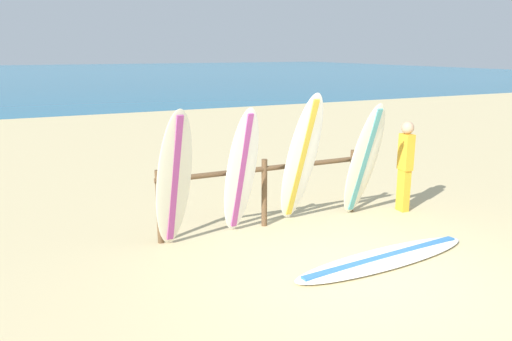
{
  "coord_description": "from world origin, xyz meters",
  "views": [
    {
      "loc": [
        -3.69,
        -4.46,
        2.72
      ],
      "look_at": [
        -0.3,
        2.6,
        0.83
      ],
      "focal_mm": 35.33,
      "sensor_mm": 36.0,
      "label": 1
    }
  ],
  "objects_px": {
    "surfboard_rack": "(264,182)",
    "beachgoer_standing": "(405,162)",
    "surfboard_leaning_center": "(364,161)",
    "surfboard_leaning_center_left": "(301,160)",
    "surfboard_lying_on_sand": "(384,258)",
    "surfboard_leaning_left": "(241,172)",
    "surfboard_leaning_far_left": "(174,180)"
  },
  "relations": [
    {
      "from": "surfboard_rack",
      "to": "beachgoer_standing",
      "type": "bearing_deg",
      "value": -7.99
    },
    {
      "from": "surfboard_rack",
      "to": "surfboard_leaning_center",
      "type": "bearing_deg",
      "value": -14.86
    },
    {
      "from": "surfboard_rack",
      "to": "surfboard_leaning_far_left",
      "type": "height_order",
      "value": "surfboard_leaning_far_left"
    },
    {
      "from": "surfboard_rack",
      "to": "surfboard_leaning_far_left",
      "type": "relative_size",
      "value": 1.72
    },
    {
      "from": "surfboard_leaning_center_left",
      "to": "surfboard_leaning_left",
      "type": "bearing_deg",
      "value": 178.71
    },
    {
      "from": "surfboard_leaning_center_left",
      "to": "surfboard_lying_on_sand",
      "type": "bearing_deg",
      "value": -78.18
    },
    {
      "from": "surfboard_leaning_left",
      "to": "surfboard_lying_on_sand",
      "type": "bearing_deg",
      "value": -51.0
    },
    {
      "from": "surfboard_leaning_center",
      "to": "surfboard_leaning_far_left",
      "type": "bearing_deg",
      "value": 178.45
    },
    {
      "from": "surfboard_rack",
      "to": "surfboard_leaning_center",
      "type": "relative_size",
      "value": 1.76
    },
    {
      "from": "surfboard_leaning_left",
      "to": "surfboard_leaning_center",
      "type": "height_order",
      "value": "surfboard_leaning_left"
    },
    {
      "from": "surfboard_rack",
      "to": "surfboard_leaning_center",
      "type": "height_order",
      "value": "surfboard_leaning_center"
    },
    {
      "from": "surfboard_leaning_center_left",
      "to": "beachgoer_standing",
      "type": "relative_size",
      "value": 1.38
    },
    {
      "from": "surfboard_rack",
      "to": "surfboard_leaning_center_left",
      "type": "xyz_separation_m",
      "value": [
        0.48,
        -0.29,
        0.36
      ]
    },
    {
      "from": "surfboard_leaning_center",
      "to": "beachgoer_standing",
      "type": "relative_size",
      "value": 1.26
    },
    {
      "from": "surfboard_leaning_left",
      "to": "beachgoer_standing",
      "type": "distance_m",
      "value": 3.02
    },
    {
      "from": "surfboard_leaning_far_left",
      "to": "surfboard_leaning_center_left",
      "type": "distance_m",
      "value": 2.02
    },
    {
      "from": "surfboard_leaning_left",
      "to": "surfboard_leaning_center",
      "type": "bearing_deg",
      "value": -3.98
    },
    {
      "from": "surfboard_leaning_far_left",
      "to": "surfboard_leaning_center",
      "type": "distance_m",
      "value": 3.11
    },
    {
      "from": "surfboard_leaning_left",
      "to": "surfboard_leaning_far_left",
      "type": "bearing_deg",
      "value": -176.56
    },
    {
      "from": "surfboard_leaning_far_left",
      "to": "beachgoer_standing",
      "type": "relative_size",
      "value": 1.29
    },
    {
      "from": "beachgoer_standing",
      "to": "surfboard_leaning_center_left",
      "type": "bearing_deg",
      "value": 178.37
    },
    {
      "from": "surfboard_leaning_left",
      "to": "surfboard_leaning_center",
      "type": "xyz_separation_m",
      "value": [
        2.09,
        -0.15,
        -0.01
      ]
    },
    {
      "from": "surfboard_leaning_far_left",
      "to": "beachgoer_standing",
      "type": "distance_m",
      "value": 4.04
    },
    {
      "from": "surfboard_leaning_left",
      "to": "surfboard_leaning_center",
      "type": "distance_m",
      "value": 2.09
    },
    {
      "from": "surfboard_lying_on_sand",
      "to": "surfboard_leaning_left",
      "type": "bearing_deg",
      "value": 129.0
    },
    {
      "from": "surfboard_leaning_center_left",
      "to": "surfboard_leaning_center",
      "type": "bearing_deg",
      "value": -6.42
    },
    {
      "from": "surfboard_rack",
      "to": "surfboard_leaning_center",
      "type": "distance_m",
      "value": 1.64
    },
    {
      "from": "surfboard_rack",
      "to": "beachgoer_standing",
      "type": "relative_size",
      "value": 2.22
    },
    {
      "from": "surfboard_leaning_center_left",
      "to": "surfboard_lying_on_sand",
      "type": "xyz_separation_m",
      "value": [
        0.34,
        -1.62,
        -1.04
      ]
    },
    {
      "from": "surfboard_leaning_center",
      "to": "surfboard_lying_on_sand",
      "type": "bearing_deg",
      "value": -116.59
    },
    {
      "from": "surfboard_leaning_far_left",
      "to": "surfboard_leaning_center",
      "type": "height_order",
      "value": "surfboard_leaning_far_left"
    },
    {
      "from": "surfboard_rack",
      "to": "surfboard_leaning_left",
      "type": "relative_size",
      "value": 1.75
    }
  ]
}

